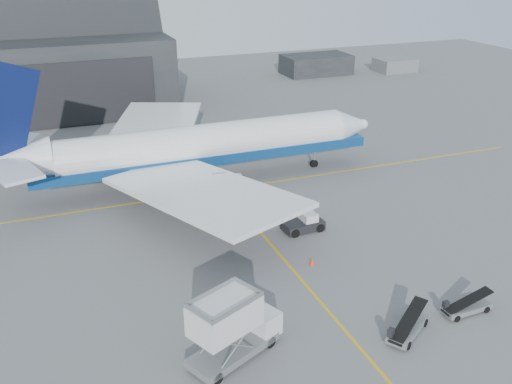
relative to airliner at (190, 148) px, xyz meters
name	(u,v)px	position (x,y,z in m)	size (l,w,h in m)	color
ground	(300,278)	(2.93, -22.68, -4.51)	(200.00, 200.00, 0.00)	#565659
taxi_lines	(246,216)	(2.93, -10.01, -4.50)	(80.00, 42.12, 0.02)	#C49612
hangar	(4,52)	(-19.07, 42.27, 5.03)	(50.00, 28.30, 28.00)	black
distant_bldg_a	(316,74)	(40.93, 49.32, -4.51)	(14.00, 8.00, 4.00)	black
distant_bldg_b	(394,71)	(57.93, 45.32, -4.51)	(8.00, 6.00, 2.80)	slate
airliner	(190,148)	(0.00, 0.00, 0.00)	(45.92, 44.53, 16.12)	white
catering_truck	(232,328)	(-5.52, -29.89, -2.12)	(7.28, 5.15, 4.71)	slate
pushback_tug	(304,224)	(7.02, -14.90, -3.83)	(4.00, 2.48, 1.80)	black
belt_loader_a	(407,328)	(6.83, -32.10, -3.96)	(4.46, 3.61, 1.77)	slate
belt_loader_b	(466,307)	(12.45, -31.54, -4.02)	(4.16, 1.57, 1.58)	slate
traffic_cone	(312,262)	(4.84, -21.05, -4.24)	(0.40, 0.40, 0.57)	#EF3507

